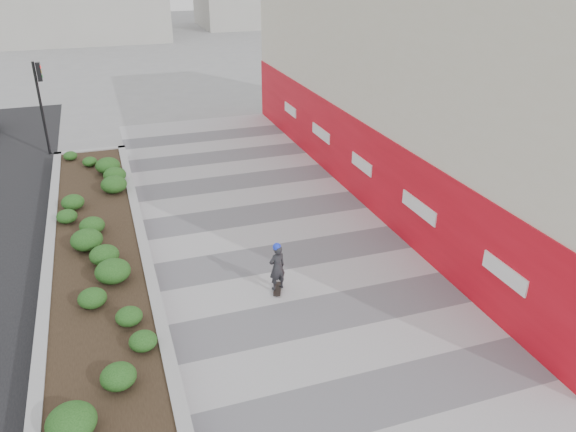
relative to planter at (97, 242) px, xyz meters
name	(u,v)px	position (x,y,z in m)	size (l,w,h in m)	color
ground	(354,356)	(5.50, -7.00, -0.42)	(160.00, 160.00, 0.00)	gray
walkway	(308,289)	(5.50, -4.00, -0.41)	(8.00, 36.00, 0.01)	#A8A8AD
building	(427,85)	(12.48, 1.98, 3.56)	(6.04, 24.08, 8.00)	beige
planter	(97,242)	(0.00, 0.00, 0.00)	(3.00, 18.00, 0.90)	#9E9EA0
traffic_signal_near	(41,95)	(-1.73, 10.50, 2.34)	(0.33, 0.28, 4.20)	black
manhole_cover	(325,286)	(6.00, -4.00, -0.42)	(0.44, 0.44, 0.01)	#595654
skateboarder	(277,267)	(4.66, -3.78, 0.34)	(0.56, 0.74, 1.51)	beige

